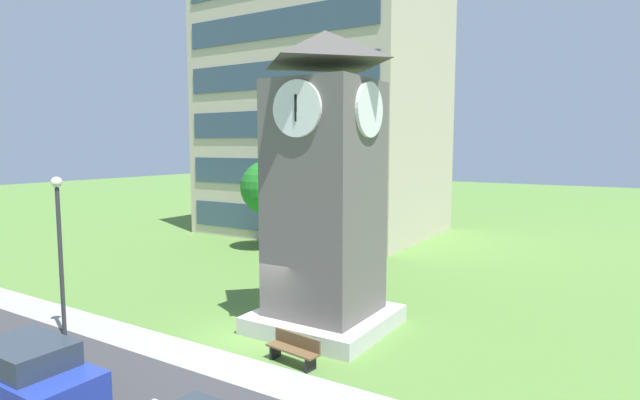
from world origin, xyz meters
The scene contains 8 objects.
ground_plane centered at (0.00, 0.00, 0.00)m, with size 160.00×160.00×0.00m, color #567F38.
kerb_strip centered at (0.00, -2.34, 0.00)m, with size 120.00×1.60×0.01m, color #9E9E99.
office_building centered at (-9.43, 20.03, 9.60)m, with size 16.25×12.11×19.20m.
clock_tower centered at (1.65, 2.01, 4.68)m, with size 4.48×4.48×10.47m.
park_bench centered at (2.48, -1.14, 0.46)m, with size 1.85×0.72×0.88m.
street_lamp centered at (-5.53, -3.49, 3.45)m, with size 0.36×0.36×5.51m.
tree_near_tower centered at (-8.64, 11.95, 3.94)m, with size 3.36×3.36×5.64m.
parked_car_blue centered at (-1.87, -6.78, 0.86)m, with size 4.59×2.06×1.69m.
Camera 1 is at (10.94, -13.24, 6.53)m, focal length 28.57 mm.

